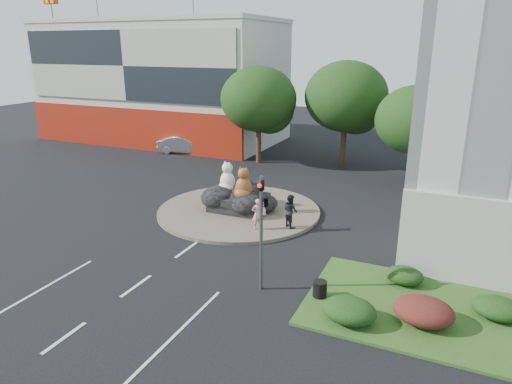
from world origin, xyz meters
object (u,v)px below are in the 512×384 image
kitten_calico (209,201)px  kitten_white (262,209)px  pedestrian_pink (258,214)px  parked_car (185,144)px  cat_tabby (244,182)px  pedestrian_dark (290,211)px  litter_bin (320,289)px  cat_white (228,177)px

kitten_calico → kitten_white: bearing=32.3°
kitten_calico → pedestrian_pink: (4.12, -1.82, 0.41)m
kitten_white → parked_car: (-13.66, 12.93, 0.18)m
cat_tabby → pedestrian_dark: cat_tabby is taller
parked_car → litter_bin: size_ratio=7.61×
kitten_white → kitten_calico: bearing=163.5°
cat_tabby → litter_bin: cat_tabby is taller
pedestrian_pink → pedestrian_dark: size_ratio=0.93×
cat_tabby → parked_car: size_ratio=0.39×
cat_white → pedestrian_pink: 4.40m
kitten_calico → parked_car: 16.51m
cat_white → parked_car: bearing=152.2°
pedestrian_dark → pedestrian_pink: bearing=70.4°
pedestrian_dark → litter_bin: pedestrian_dark is taller
cat_tabby → kitten_white: bearing=-14.0°
pedestrian_pink → kitten_calico: bearing=-65.6°
pedestrian_pink → litter_bin: bearing=92.4°
kitten_calico → pedestrian_dark: 5.71m
kitten_white → pedestrian_pink: (0.58, -1.93, 0.42)m
cat_white → kitten_calico: bearing=-111.9°
cat_tabby → pedestrian_pink: 2.97m
cat_white → parked_car: (-10.96, 12.11, -1.26)m
cat_white → litter_bin: (8.43, -8.07, -1.64)m
cat_tabby → pedestrian_pink: cat_tabby is taller
litter_bin → pedestrian_dark: bearing=119.7°
kitten_calico → pedestrian_dark: (5.64, -0.76, 0.47)m
kitten_calico → pedestrian_pink: 4.52m
cat_white → cat_tabby: size_ratio=1.02×
kitten_calico → litter_bin: kitten_calico is taller
parked_car → pedestrian_dark: bearing=-144.5°
kitten_calico → pedestrian_pink: size_ratio=0.54×
pedestrian_pink → pedestrian_dark: bearing=173.1°
cat_white → litter_bin: 11.78m
cat_white → litter_bin: bearing=-23.7°
kitten_calico → litter_bin: (9.27, -7.14, -0.21)m
cat_white → pedestrian_dark: size_ratio=1.06×
cat_white → litter_bin: cat_white is taller
kitten_white → pedestrian_dark: (2.10, -0.87, 0.49)m
cat_tabby → kitten_white: (1.27, -0.17, -1.43)m
cat_tabby → litter_bin: 10.33m
parked_car → litter_bin: bearing=-149.4°
kitten_calico → pedestrian_dark: pedestrian_dark is taller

